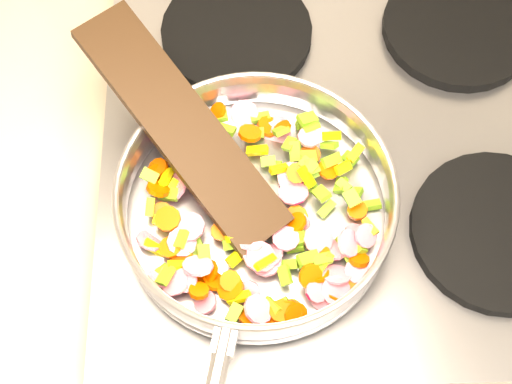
{
  "coord_description": "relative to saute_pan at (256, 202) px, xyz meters",
  "views": [
    {
      "loc": [
        -0.83,
        1.23,
        1.66
      ],
      "look_at": [
        -0.82,
        1.55,
        1.01
      ],
      "focal_mm": 50.0,
      "sensor_mm": 36.0,
      "label": 1
    }
  ],
  "objects": [
    {
      "name": "grate_br",
      "position": [
        0.26,
        0.26,
        -0.04
      ],
      "size": [
        0.19,
        0.19,
        0.02
      ],
      "primitive_type": "cylinder",
      "color": "black",
      "rests_on": "cooktop"
    },
    {
      "name": "grate_fl",
      "position": [
        -0.02,
        -0.02,
        -0.04
      ],
      "size": [
        0.19,
        0.19,
        0.02
      ],
      "primitive_type": "cylinder",
      "color": "black",
      "rests_on": "cooktop"
    },
    {
      "name": "wooden_spatula",
      "position": [
        -0.08,
        0.08,
        0.03
      ],
      "size": [
        0.24,
        0.28,
        0.09
      ],
      "primitive_type": "cube",
      "rotation": [
        0.0,
        -0.24,
        2.22
      ],
      "color": "black",
      "rests_on": "saute_pan"
    },
    {
      "name": "cooktop",
      "position": [
        0.12,
        0.12,
        -0.07
      ],
      "size": [
        0.6,
        0.6,
        0.04
      ],
      "primitive_type": "cube",
      "color": "#939399",
      "rests_on": "counter_top"
    },
    {
      "name": "saute_pan",
      "position": [
        0.0,
        0.0,
        0.0
      ],
      "size": [
        0.33,
        0.5,
        0.06
      ],
      "rotation": [
        0.0,
        0.0,
        -0.22
      ],
      "color": "#9E9EA5",
      "rests_on": "grate_fl"
    },
    {
      "name": "grate_bl",
      "position": [
        -0.02,
        0.26,
        -0.04
      ],
      "size": [
        0.19,
        0.19,
        0.02
      ],
      "primitive_type": "cylinder",
      "color": "black",
      "rests_on": "cooktop"
    },
    {
      "name": "vegetable_heap",
      "position": [
        -0.0,
        -0.01,
        -0.01
      ],
      "size": [
        0.27,
        0.28,
        0.05
      ],
      "color": "#679D19",
      "rests_on": "saute_pan"
    },
    {
      "name": "grate_fr",
      "position": [
        0.26,
        -0.02,
        -0.04
      ],
      "size": [
        0.19,
        0.19,
        0.02
      ],
      "primitive_type": "cylinder",
      "color": "black",
      "rests_on": "cooktop"
    }
  ]
}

